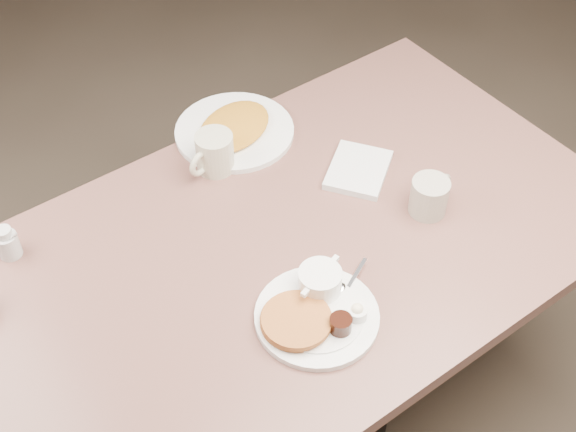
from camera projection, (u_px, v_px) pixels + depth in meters
diner_table at (293, 289)px, 1.90m from camera, size 1.50×0.90×0.75m
main_plate at (315, 309)px, 1.62m from camera, size 0.34×0.33×0.07m
coffee_mug_near at (430, 195)px, 1.82m from camera, size 0.13×0.10×0.09m
napkin at (358, 170)px, 1.93m from camera, size 0.22×0.21×0.02m
coffee_mug_far at (214, 153)px, 1.91m from camera, size 0.14×0.11×0.10m
creamer_right at (7, 243)px, 1.73m from camera, size 0.07×0.07×0.08m
hash_plate at (234, 130)px, 2.02m from camera, size 0.40×0.40×0.04m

